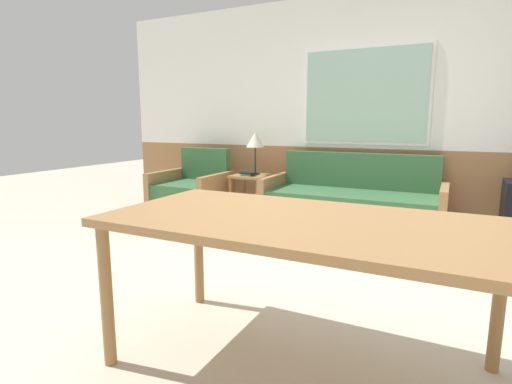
{
  "coord_description": "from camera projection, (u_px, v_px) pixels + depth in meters",
  "views": [
    {
      "loc": [
        0.93,
        -2.39,
        1.19
      ],
      "look_at": [
        -0.76,
        1.01,
        0.52
      ],
      "focal_mm": 28.0,
      "sensor_mm": 36.0,
      "label": 1
    }
  ],
  "objects": [
    {
      "name": "wall_back",
      "position": [
        372.0,
        107.0,
        4.8
      ],
      "size": [
        7.2,
        0.09,
        2.7
      ],
      "color": "#996B42",
      "rests_on": "ground_plane"
    },
    {
      "name": "ground_plane",
      "position": [
        290.0,
        298.0,
        2.72
      ],
      "size": [
        16.0,
        16.0,
        0.0
      ],
      "primitive_type": "plane",
      "color": "beige"
    },
    {
      "name": "dining_table",
      "position": [
        301.0,
        233.0,
        1.84
      ],
      "size": [
        1.81,
        0.9,
        0.75
      ],
      "color": "#9E7042",
      "rests_on": "ground_plane"
    },
    {
      "name": "couch",
      "position": [
        351.0,
        204.0,
        4.61
      ],
      "size": [
        2.01,
        0.79,
        0.82
      ],
      "color": "#9E7042",
      "rests_on": "ground_plane"
    },
    {
      "name": "side_table",
      "position": [
        251.0,
        182.0,
        5.2
      ],
      "size": [
        0.45,
        0.45,
        0.5
      ],
      "color": "#9E7042",
      "rests_on": "ground_plane"
    },
    {
      "name": "table_lamp",
      "position": [
        255.0,
        141.0,
        5.16
      ],
      "size": [
        0.24,
        0.24,
        0.55
      ],
      "color": "#262628",
      "rests_on": "side_table"
    },
    {
      "name": "book_stack",
      "position": [
        248.0,
        174.0,
        5.1
      ],
      "size": [
        0.21,
        0.17,
        0.05
      ],
      "color": "#2D7F3D",
      "rests_on": "side_table"
    },
    {
      "name": "armchair",
      "position": [
        192.0,
        193.0,
        5.33
      ],
      "size": [
        0.9,
        0.81,
        0.83
      ],
      "rotation": [
        0.0,
        0.0,
        0.27
      ],
      "color": "#9E7042",
      "rests_on": "ground_plane"
    }
  ]
}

